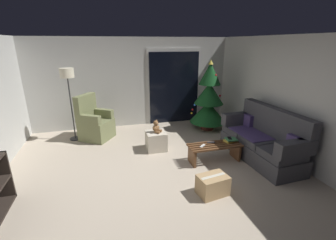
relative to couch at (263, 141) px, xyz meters
name	(u,v)px	position (x,y,z in m)	size (l,w,h in m)	color
ground_plane	(157,177)	(-2.32, -0.16, -0.40)	(7.00, 7.00, 0.00)	#B2A38E
wall_back	(133,83)	(-2.32, 2.90, 0.85)	(5.72, 0.12, 2.50)	beige
wall_right	(298,101)	(0.54, -0.16, 0.85)	(0.12, 6.00, 2.50)	beige
patio_door_frame	(174,86)	(-1.11, 2.82, 0.70)	(1.60, 0.02, 2.20)	silver
patio_door_glass	(174,88)	(-1.11, 2.81, 0.65)	(1.50, 0.02, 2.10)	black
couch	(263,141)	(0.00, 0.00, 0.00)	(0.86, 1.97, 1.08)	#3D3D42
coffee_table	(215,150)	(-1.03, 0.14, -0.15)	(1.10, 0.40, 0.37)	brown
remote_graphite	(211,142)	(-1.08, 0.23, -0.02)	(0.04, 0.16, 0.02)	#333338
remote_white	(203,146)	(-1.31, 0.12, -0.02)	(0.04, 0.16, 0.02)	silver
book_stack	(231,140)	(-0.65, 0.19, 0.01)	(0.27, 0.22, 0.07)	#B79333
cell_phone	(230,138)	(-0.67, 0.21, 0.05)	(0.07, 0.14, 0.01)	black
christmas_tree	(209,100)	(-0.38, 1.92, 0.46)	(1.00, 1.00, 1.93)	#4C1E19
armchair	(95,123)	(-3.43, 2.06, 0.00)	(0.95, 0.95, 1.13)	olive
floor_lamp	(68,80)	(-3.94, 2.14, 1.11)	(0.32, 0.32, 1.78)	#2D2D30
ottoman	(156,141)	(-2.07, 1.00, -0.19)	(0.44, 0.44, 0.42)	beige
teddy_bear_chestnut	(156,127)	(-2.07, 0.99, 0.14)	(0.22, 0.21, 0.29)	brown
cardboard_box_taped_mid_floor	(213,185)	(-1.55, -0.87, -0.24)	(0.52, 0.40, 0.33)	tan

